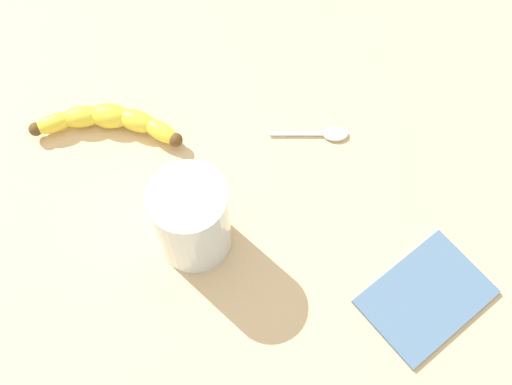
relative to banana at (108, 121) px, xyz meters
The scene contains 5 objects.
wooden_tabletop 17.44cm from the banana, 39.52° to the right, with size 120.00×120.00×3.00cm, color #DDB984.
banana is the anchor object (origin of this frame).
smoothie_glass 21.88cm from the banana, 62.91° to the right, with size 9.41×9.41×12.99cm.
teaspoon 31.27cm from the banana, 11.96° to the right, with size 11.28×3.32×0.80cm.
folded_napkin 48.80cm from the banana, 40.43° to the right, with size 15.37×10.77×0.60cm, color slate.
Camera 1 is at (-1.03, -41.02, 80.79)cm, focal length 45.17 mm.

